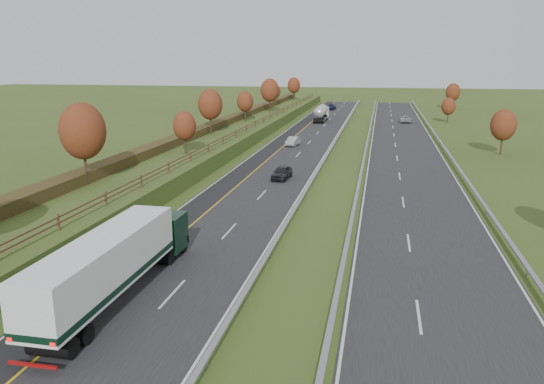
{
  "coord_description": "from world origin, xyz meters",
  "views": [
    {
      "loc": [
        12.73,
        -15.94,
        13.38
      ],
      "look_at": [
        3.76,
        27.86,
        2.2
      ],
      "focal_mm": 35.0,
      "sensor_mm": 36.0,
      "label": 1
    }
  ],
  "objects_px": {
    "car_small_far": "(331,107)",
    "car_oncoming": "(405,119)",
    "box_lorry": "(115,261)",
    "road_tanker": "(321,113)",
    "car_dark_near": "(282,172)",
    "car_silver_mid": "(293,141)"
  },
  "relations": [
    {
      "from": "car_small_far",
      "to": "car_dark_near",
      "type": "bearing_deg",
      "value": -81.71
    },
    {
      "from": "car_dark_near",
      "to": "box_lorry",
      "type": "bearing_deg",
      "value": -91.67
    },
    {
      "from": "car_dark_near",
      "to": "car_silver_mid",
      "type": "height_order",
      "value": "car_dark_near"
    },
    {
      "from": "car_small_far",
      "to": "car_oncoming",
      "type": "bearing_deg",
      "value": -48.71
    },
    {
      "from": "box_lorry",
      "to": "car_silver_mid",
      "type": "bearing_deg",
      "value": 89.26
    },
    {
      "from": "road_tanker",
      "to": "car_small_far",
      "type": "relative_size",
      "value": 2.23
    },
    {
      "from": "road_tanker",
      "to": "car_oncoming",
      "type": "distance_m",
      "value": 18.5
    },
    {
      "from": "box_lorry",
      "to": "car_silver_mid",
      "type": "height_order",
      "value": "box_lorry"
    },
    {
      "from": "road_tanker",
      "to": "car_small_far",
      "type": "xyz_separation_m",
      "value": [
        -0.47,
        28.17,
        -1.09
      ]
    },
    {
      "from": "car_small_far",
      "to": "box_lorry",
      "type": "bearing_deg",
      "value": -83.82
    },
    {
      "from": "car_oncoming",
      "to": "car_silver_mid",
      "type": "bearing_deg",
      "value": 63.33
    },
    {
      "from": "car_silver_mid",
      "to": "car_small_far",
      "type": "relative_size",
      "value": 0.84
    },
    {
      "from": "car_oncoming",
      "to": "car_dark_near",
      "type": "bearing_deg",
      "value": 75.68
    },
    {
      "from": "box_lorry",
      "to": "car_small_far",
      "type": "xyz_separation_m",
      "value": [
        0.76,
        121.6,
        -1.56
      ]
    },
    {
      "from": "car_dark_near",
      "to": "car_small_far",
      "type": "distance_m",
      "value": 88.67
    },
    {
      "from": "car_dark_near",
      "to": "car_oncoming",
      "type": "distance_m",
      "value": 63.48
    },
    {
      "from": "box_lorry",
      "to": "road_tanker",
      "type": "bearing_deg",
      "value": 89.25
    },
    {
      "from": "road_tanker",
      "to": "car_oncoming",
      "type": "relative_size",
      "value": 2.21
    },
    {
      "from": "road_tanker",
      "to": "car_silver_mid",
      "type": "xyz_separation_m",
      "value": [
        -0.48,
        -36.03,
        -1.12
      ]
    },
    {
      "from": "road_tanker",
      "to": "car_oncoming",
      "type": "bearing_deg",
      "value": 2.84
    },
    {
      "from": "road_tanker",
      "to": "car_small_far",
      "type": "bearing_deg",
      "value": 90.95
    },
    {
      "from": "car_oncoming",
      "to": "road_tanker",
      "type": "bearing_deg",
      "value": 3.3
    }
  ]
}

